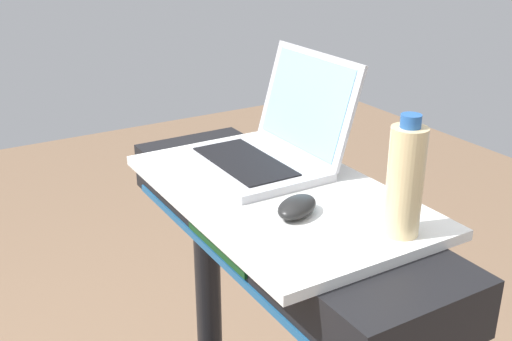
% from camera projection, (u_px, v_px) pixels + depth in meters
% --- Properties ---
extents(desk_board, '(0.66, 0.40, 0.02)m').
position_uv_depth(desk_board, '(277.00, 193.00, 1.27)').
color(desk_board, white).
rests_on(desk_board, treadmill_base).
extents(laptop, '(0.31, 0.29, 0.24)m').
position_uv_depth(laptop, '(270.00, 143.00, 1.37)').
color(laptop, '#B7B7BC').
rests_on(laptop, desk_board).
extents(computer_mouse, '(0.10, 0.12, 0.03)m').
position_uv_depth(computer_mouse, '(297.00, 207.00, 1.15)').
color(computer_mouse, black).
rests_on(computer_mouse, desk_board).
extents(water_bottle, '(0.06, 0.06, 0.22)m').
position_uv_depth(water_bottle, '(405.00, 180.00, 1.05)').
color(water_bottle, beige).
rests_on(water_bottle, desk_board).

